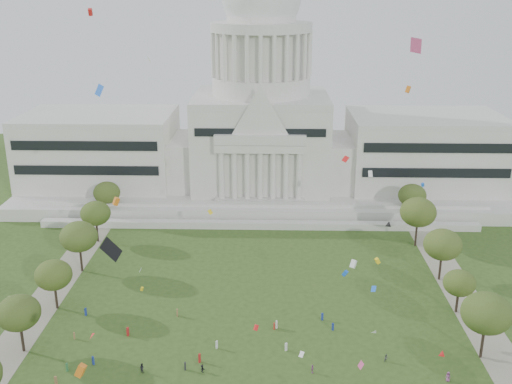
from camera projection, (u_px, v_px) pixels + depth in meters
capitol at (261, 131)px, 200.52m from camera, size 160.00×64.50×91.30m
path_left at (33, 317)px, 129.83m from camera, size 8.00×160.00×0.04m
path_right at (479, 323)px, 127.55m from camera, size 8.00×160.00×0.04m
row_tree_l_2 at (19, 313)px, 115.00m from camera, size 8.42×8.42×11.97m
row_tree_r_2 at (486, 313)px, 112.64m from camera, size 9.55×9.55×13.58m
row_tree_l_3 at (53, 275)px, 130.78m from camera, size 8.12×8.12×11.55m
row_tree_r_3 at (459, 283)px, 129.59m from camera, size 7.01×7.01×9.98m
row_tree_l_4 at (79, 237)px, 147.90m from camera, size 9.29×9.29×13.21m
row_tree_r_4 at (443, 245)px, 143.58m from camera, size 9.19×9.19×13.06m
row_tree_l_5 at (96, 213)px, 165.82m from camera, size 8.33×8.33×11.85m
row_tree_r_5 at (418, 212)px, 162.46m from camera, size 9.82×9.82×13.96m
row_tree_l_6 at (107, 193)px, 183.05m from camera, size 8.19×8.19×11.64m
row_tree_r_6 at (412, 195)px, 179.82m from camera, size 8.42×8.42×11.97m
person_0 at (448, 377)px, 108.42m from camera, size 1.09×1.07×1.90m
person_2 at (386, 358)px, 114.12m from camera, size 0.91×0.82×1.60m
person_5 at (202, 368)px, 111.04m from camera, size 1.32×1.55×1.60m
person_8 at (142, 368)px, 110.91m from camera, size 1.09×0.94×1.92m
person_10 at (312, 369)px, 110.75m from camera, size 0.80×1.11×1.71m
distant_crowd at (179, 358)px, 114.11m from camera, size 53.73×34.87×1.93m
kite_swarm at (275, 235)px, 101.70m from camera, size 90.39×100.36×62.10m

